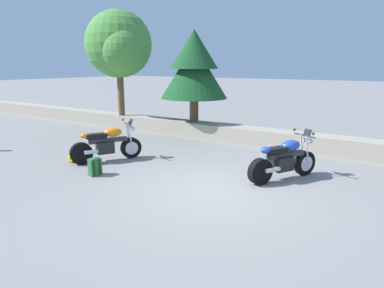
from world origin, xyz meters
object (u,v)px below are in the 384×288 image
Objects in this scene: motorcycle_orange_near_left at (108,145)px; rider_backpack at (95,166)px; leafy_tree_far_left at (119,46)px; rider_helmet at (73,157)px; pine_tree_mid_left at (194,66)px; motorcycle_blue_centre at (285,160)px.

motorcycle_orange_near_left reaches higher than rider_backpack.
motorcycle_orange_near_left is at bearing -50.26° from leafy_tree_far_left.
rider_backpack is at bearing -51.70° from leafy_tree_far_left.
rider_helmet is 5.87m from pine_tree_mid_left.
rider_backpack is (-4.09, -2.30, -0.24)m from motorcycle_blue_centre.
pine_tree_mid_left is at bearing 97.03° from rider_backpack.
rider_backpack is 6.25m from pine_tree_mid_left.
pine_tree_mid_left reaches higher than rider_backpack.
rider_helmet is 6.39m from leafy_tree_far_left.
pine_tree_mid_left is (-4.80, 3.40, 2.21)m from motorcycle_blue_centre.
leafy_tree_far_left is (-8.22, 2.92, 3.03)m from motorcycle_blue_centre.
pine_tree_mid_left is at bearing 144.67° from motorcycle_blue_centre.
rider_helmet is (-0.77, -0.65, -0.35)m from motorcycle_orange_near_left.
motorcycle_orange_near_left is 4.95m from motorcycle_blue_centre.
leafy_tree_far_left reaches higher than rider_backpack.
rider_helmet is at bearing -139.93° from motorcycle_orange_near_left.
motorcycle_orange_near_left is at bearing 40.07° from rider_helmet.
motorcycle_orange_near_left is 0.54× the size of pine_tree_mid_left.
rider_backpack is at bearing -17.96° from rider_helmet.
rider_helmet is at bearing -161.91° from motorcycle_blue_centre.
rider_helmet is at bearing -98.51° from pine_tree_mid_left.
rider_helmet is at bearing 162.04° from rider_backpack.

